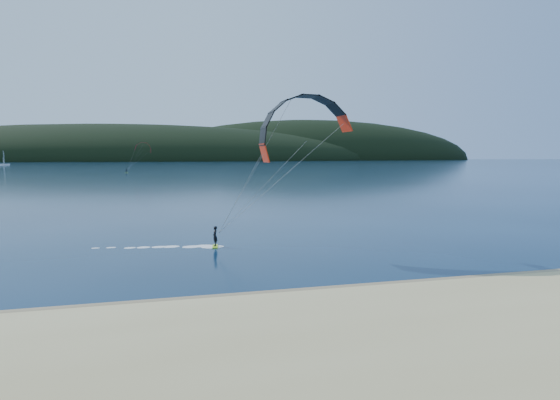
# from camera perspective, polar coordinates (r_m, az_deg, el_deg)

# --- Properties ---
(ground) EXTENTS (1800.00, 1800.00, 0.00)m
(ground) POSITION_cam_1_polar(r_m,az_deg,el_deg) (22.19, 0.07, -15.61)
(ground) COLOR #061A31
(ground) RESTS_ON ground
(wet_sand) EXTENTS (220.00, 2.50, 0.10)m
(wet_sand) POSITION_cam_1_polar(r_m,az_deg,el_deg) (26.31, -2.44, -12.07)
(wet_sand) COLOR olive
(wet_sand) RESTS_ON ground
(headland) EXTENTS (1200.00, 310.00, 140.00)m
(headland) POSITION_cam_1_polar(r_m,az_deg,el_deg) (765.39, -14.01, 4.76)
(headland) COLOR black
(headland) RESTS_ON ground
(kitesurfer_near) EXTENTS (21.61, 7.69, 12.59)m
(kitesurfer_near) POSITION_cam_1_polar(r_m,az_deg,el_deg) (37.16, 2.57, 6.73)
(kitesurfer_near) COLOR #B1ED1B
(kitesurfer_near) RESTS_ON ground
(kitesurfer_far) EXTENTS (12.32, 6.65, 13.23)m
(kitesurfer_far) POSITION_cam_1_polar(r_m,az_deg,el_deg) (219.41, -16.62, 5.88)
(kitesurfer_far) COLOR #B1ED1B
(kitesurfer_far) RESTS_ON ground
(sailboat) EXTENTS (8.67, 5.41, 12.08)m
(sailboat) POSITION_cam_1_polar(r_m,az_deg,el_deg) (435.31, -30.97, 3.81)
(sailboat) COLOR white
(sailboat) RESTS_ON ground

